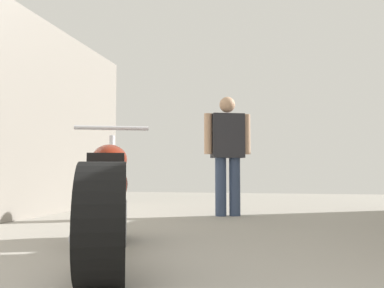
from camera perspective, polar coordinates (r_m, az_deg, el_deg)
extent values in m
plane|color=#9E998E|center=(3.86, 7.09, -12.75)|extent=(16.37, 16.37, 0.00)
cylinder|color=black|center=(3.73, -11.05, -7.97)|extent=(0.47, 0.70, 0.65)
cylinder|color=silver|center=(3.73, -11.05, -7.97)|extent=(0.33, 0.32, 0.25)
cylinder|color=black|center=(2.26, -12.27, -10.67)|extent=(0.47, 0.70, 0.65)
cylinder|color=silver|center=(2.26, -12.27, -10.67)|extent=(0.33, 0.32, 0.25)
cube|color=silver|center=(2.98, -11.46, -5.48)|extent=(0.47, 0.70, 0.29)
ellipsoid|color=maroon|center=(3.21, -11.26, -2.09)|extent=(0.44, 0.59, 0.22)
cube|color=black|center=(2.80, -11.57, -2.46)|extent=(0.39, 0.54, 0.10)
ellipsoid|color=maroon|center=(2.30, -12.13, -5.46)|extent=(0.41, 0.52, 0.24)
cylinder|color=silver|center=(3.68, -11.01, -3.27)|extent=(0.14, 0.26, 0.59)
cylinder|color=silver|center=(3.66, -10.96, 2.18)|extent=(0.60, 0.27, 0.04)
cylinder|color=silver|center=(2.71, -14.88, -11.56)|extent=(0.29, 0.55, 0.09)
cylinder|color=#384766|center=(5.72, 3.97, -5.88)|extent=(0.20, 0.20, 0.79)
cylinder|color=#384766|center=(5.77, 5.89, -5.86)|extent=(0.20, 0.20, 0.79)
cube|color=#2D2D33|center=(5.76, 4.89, 1.12)|extent=(0.50, 0.38, 0.61)
cylinder|color=tan|center=(5.70, 2.22, 1.41)|extent=(0.14, 0.14, 0.56)
cylinder|color=tan|center=(5.84, 7.49, 1.32)|extent=(0.14, 0.14, 0.56)
sphere|color=tan|center=(5.81, 4.87, 5.40)|extent=(0.22, 0.22, 0.22)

